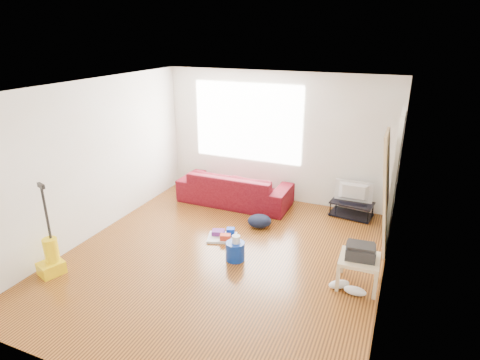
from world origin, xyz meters
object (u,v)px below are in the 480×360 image
at_px(bucket, 235,259).
at_px(backpack, 259,227).
at_px(cleaning_tray, 223,236).
at_px(sofa, 235,203).
at_px(vacuum, 51,257).
at_px(side_table, 359,262).
at_px(tv_stand, 351,209).

height_order(bucket, backpack, bucket).
height_order(cleaning_tray, backpack, cleaning_tray).
height_order(sofa, cleaning_tray, sofa).
height_order(bucket, vacuum, vacuum).
distance_m(side_table, bucket, 1.78).
relative_size(sofa, vacuum, 1.65).
distance_m(sofa, backpack, 1.13).
xyz_separation_m(bucket, vacuum, (-2.21, -1.31, 0.24)).
xyz_separation_m(sofa, side_table, (2.59, -1.86, 0.35)).
bearing_deg(backpack, sofa, 116.17).
xyz_separation_m(side_table, bucket, (-1.74, -0.06, -0.35)).
bearing_deg(backpack, side_table, -50.53).
distance_m(sofa, side_table, 3.20).
bearing_deg(sofa, cleaning_tray, 106.19).
xyz_separation_m(cleaning_tray, vacuum, (-1.77, -1.82, 0.19)).
distance_m(tv_stand, bucket, 2.57).
bearing_deg(side_table, backpack, 149.04).
bearing_deg(bucket, sofa, 113.83).
xyz_separation_m(backpack, vacuum, (-2.17, -2.43, 0.24)).
distance_m(side_table, backpack, 2.11).
xyz_separation_m(sofa, bucket, (0.84, -1.91, 0.00)).
height_order(tv_stand, vacuum, vacuum).
height_order(tv_stand, cleaning_tray, tv_stand).
relative_size(side_table, cleaning_tray, 0.95).
distance_m(bucket, vacuum, 2.58).
bearing_deg(tv_stand, bucket, -114.39).
relative_size(backpack, vacuum, 0.31).
distance_m(tv_stand, backpack, 1.75).
relative_size(sofa, backpack, 5.29).
bearing_deg(side_table, bucket, -178.19).
height_order(sofa, side_table, side_table).
bearing_deg(cleaning_tray, tv_stand, 43.09).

